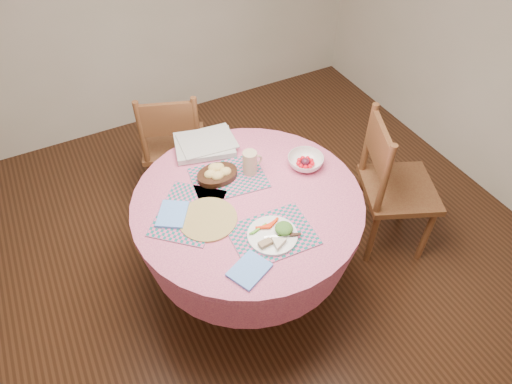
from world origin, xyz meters
The scene contains 16 objects.
ground centered at (0.00, 0.00, 0.00)m, with size 4.00×4.00×0.00m, color #331C0F.
room_envelope centered at (0.00, 0.00, 1.71)m, with size 4.01×4.01×2.71m.
dining_table centered at (0.00, 0.00, 0.56)m, with size 1.24×1.24×0.75m.
chair_right centered at (0.95, -0.10, 0.52)m, with size 0.58×0.59×0.99m.
chair_back centered at (-0.10, 0.95, 0.48)m, with size 0.54×0.53×0.93m.
placemat_front centered at (0.00, -0.28, 0.75)m, with size 0.40×0.30×0.01m, color #11645F.
placemat_left centered at (-0.32, 0.05, 0.75)m, with size 0.40×0.30×0.01m, color #11645F.
placemat_back centered at (-0.02, 0.19, 0.75)m, with size 0.40×0.30×0.01m, color #11645F.
wicker_trivet centered at (-0.25, -0.04, 0.76)m, with size 0.30×0.30×0.01m, color olive.
napkin_near centered at (-0.20, -0.41, 0.76)m, with size 0.18×0.14×0.01m, color #619AFA.
napkin_far centered at (-0.39, 0.07, 0.76)m, with size 0.18×0.14×0.01m, color #619AFA.
dinner_plate centered at (0.00, -0.29, 0.77)m, with size 0.25×0.25×0.05m.
bread_bowl centered at (-0.07, 0.22, 0.79)m, with size 0.23×0.23×0.08m.
latte_mug centered at (0.11, 0.18, 0.83)m, with size 0.12×0.08×0.14m.
fruit_bowl centered at (0.41, 0.09, 0.78)m, with size 0.21×0.21×0.06m.
newspaper_stack centered at (-0.03, 0.50, 0.78)m, with size 0.40×0.35×0.04m.
Camera 1 is at (-0.74, -1.51, 2.49)m, focal length 32.00 mm.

